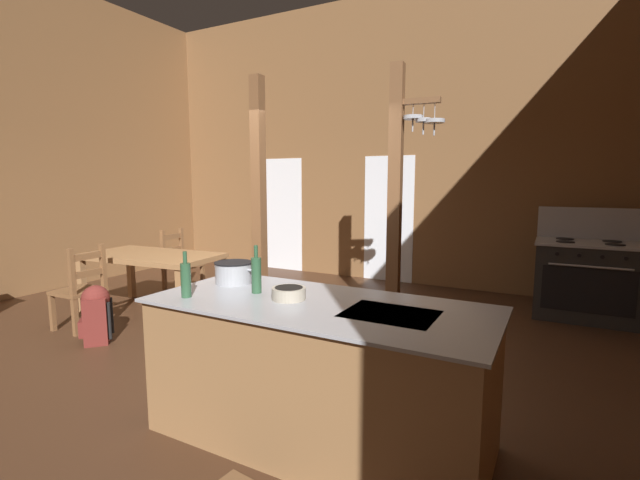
% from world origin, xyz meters
% --- Properties ---
extents(ground_plane, '(8.61, 7.92, 0.10)m').
position_xyz_m(ground_plane, '(0.00, 0.00, -0.05)').
color(ground_plane, '#422819').
extents(wall_back, '(8.61, 0.14, 4.56)m').
position_xyz_m(wall_back, '(0.00, 3.63, 2.28)').
color(wall_back, brown).
rests_on(wall_back, ground_plane).
extents(glazed_door_back_left, '(1.00, 0.01, 2.05)m').
position_xyz_m(glazed_door_back_left, '(-1.76, 3.55, 1.02)').
color(glazed_door_back_left, white).
rests_on(glazed_door_back_left, ground_plane).
extents(glazed_panel_back_right, '(0.84, 0.01, 2.05)m').
position_xyz_m(glazed_panel_back_right, '(0.39, 3.55, 1.02)').
color(glazed_panel_back_right, white).
rests_on(glazed_panel_back_right, ground_plane).
extents(kitchen_island, '(2.17, 0.97, 0.90)m').
position_xyz_m(kitchen_island, '(1.54, -1.00, 0.45)').
color(kitchen_island, '#9E7044').
rests_on(kitchen_island, ground_plane).
extents(stove_range, '(1.15, 0.83, 1.32)m').
position_xyz_m(stove_range, '(3.18, 2.77, 0.48)').
color(stove_range, '#272727').
rests_on(stove_range, ground_plane).
extents(support_post_with_pot_rack, '(0.60, 0.25, 2.91)m').
position_xyz_m(support_post_with_pot_rack, '(1.24, 1.43, 1.56)').
color(support_post_with_pot_rack, brown).
rests_on(support_post_with_pot_rack, ground_plane).
extents(support_post_center, '(0.14, 0.14, 2.91)m').
position_xyz_m(support_post_center, '(-0.47, 1.17, 1.46)').
color(support_post_center, brown).
rests_on(support_post_center, ground_plane).
extents(dining_table, '(1.76, 1.03, 0.74)m').
position_xyz_m(dining_table, '(-1.66, 0.50, 0.65)').
color(dining_table, '#9E7044').
rests_on(dining_table, ground_plane).
extents(ladderback_chair_near_window, '(0.47, 0.47, 0.95)m').
position_xyz_m(ladderback_chair_near_window, '(-1.98, 1.29, 0.45)').
color(ladderback_chair_near_window, brown).
rests_on(ladderback_chair_near_window, ground_plane).
extents(ladderback_chair_by_post, '(0.46, 0.46, 0.95)m').
position_xyz_m(ladderback_chair_by_post, '(-1.80, -0.37, 0.45)').
color(ladderback_chair_by_post, brown).
rests_on(ladderback_chair_by_post, ground_plane).
extents(backpack, '(0.38, 0.39, 0.60)m').
position_xyz_m(backpack, '(-1.29, -0.56, 0.31)').
color(backpack, maroon).
rests_on(backpack, ground_plane).
extents(stockpot_on_counter, '(0.35, 0.28, 0.16)m').
position_xyz_m(stockpot_on_counter, '(0.74, -0.83, 0.98)').
color(stockpot_on_counter, '#A8AAB2').
rests_on(stockpot_on_counter, kitchen_island).
extents(mixing_bowl_on_counter, '(0.22, 0.22, 0.08)m').
position_xyz_m(mixing_bowl_on_counter, '(1.34, -1.02, 0.94)').
color(mixing_bowl_on_counter, '#B2A893').
rests_on(mixing_bowl_on_counter, kitchen_island).
extents(bottle_tall_on_counter, '(0.07, 0.07, 0.33)m').
position_xyz_m(bottle_tall_on_counter, '(1.06, -0.98, 1.03)').
color(bottle_tall_on_counter, '#2D5638').
rests_on(bottle_tall_on_counter, kitchen_island).
extents(bottle_short_on_counter, '(0.07, 0.07, 0.30)m').
position_xyz_m(bottle_short_on_counter, '(0.72, -1.29, 1.02)').
color(bottle_short_on_counter, '#2D5638').
rests_on(bottle_short_on_counter, kitchen_island).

